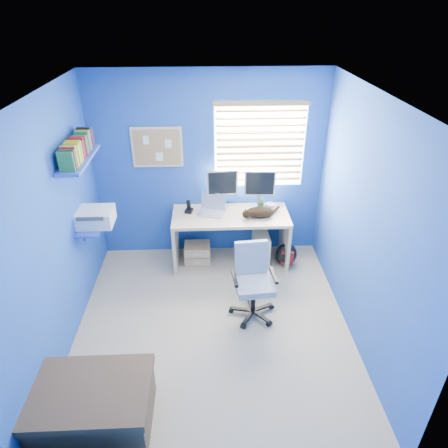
{
  "coord_description": "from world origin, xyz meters",
  "views": [
    {
      "loc": [
        -0.03,
        -3.28,
        3.22
      ],
      "look_at": [
        0.15,
        0.65,
        0.95
      ],
      "focal_mm": 32.0,
      "sensor_mm": 36.0,
      "label": 1
    }
  ],
  "objects_px": {
    "tower_pc": "(261,247)",
    "office_chair": "(253,290)",
    "cat": "(260,212)",
    "desk": "(230,239)",
    "laptop": "(211,206)"
  },
  "relations": [
    {
      "from": "tower_pc",
      "to": "office_chair",
      "type": "height_order",
      "value": "office_chair"
    },
    {
      "from": "desk",
      "to": "cat",
      "type": "height_order",
      "value": "cat"
    },
    {
      "from": "desk",
      "to": "tower_pc",
      "type": "distance_m",
      "value": 0.44
    },
    {
      "from": "office_chair",
      "to": "tower_pc",
      "type": "bearing_deg",
      "value": 77.59
    },
    {
      "from": "laptop",
      "to": "tower_pc",
      "type": "relative_size",
      "value": 0.73
    },
    {
      "from": "laptop",
      "to": "cat",
      "type": "distance_m",
      "value": 0.63
    },
    {
      "from": "tower_pc",
      "to": "office_chair",
      "type": "xyz_separation_m",
      "value": [
        -0.22,
        -1.01,
        0.1
      ]
    },
    {
      "from": "desk",
      "to": "tower_pc",
      "type": "relative_size",
      "value": 3.36
    },
    {
      "from": "cat",
      "to": "office_chair",
      "type": "bearing_deg",
      "value": -120.21
    },
    {
      "from": "desk",
      "to": "cat",
      "type": "xyz_separation_m",
      "value": [
        0.37,
        -0.07,
        0.44
      ]
    },
    {
      "from": "laptop",
      "to": "office_chair",
      "type": "bearing_deg",
      "value": -50.72
    },
    {
      "from": "laptop",
      "to": "office_chair",
      "type": "xyz_separation_m",
      "value": [
        0.44,
        -1.07,
        -0.53
      ]
    },
    {
      "from": "tower_pc",
      "to": "office_chair",
      "type": "relative_size",
      "value": 0.52
    },
    {
      "from": "cat",
      "to": "office_chair",
      "type": "relative_size",
      "value": 0.42
    },
    {
      "from": "desk",
      "to": "tower_pc",
      "type": "height_order",
      "value": "desk"
    }
  ]
}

